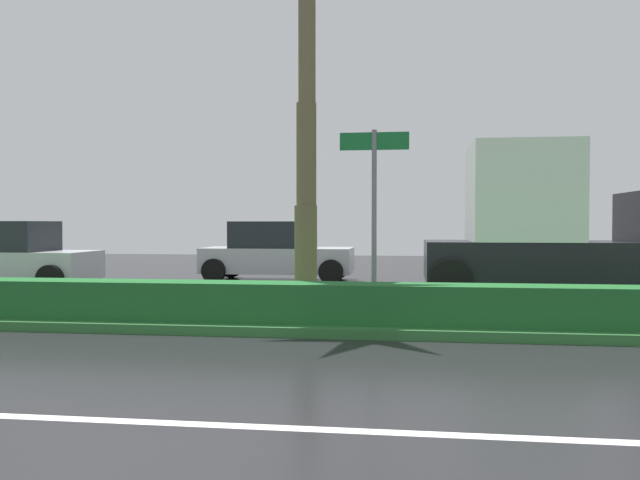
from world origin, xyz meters
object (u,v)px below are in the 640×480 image
at_px(car_in_traffic_leading, 8,256).
at_px(box_truck_lead, 566,229).
at_px(street_name_sign, 374,197).
at_px(car_in_traffic_second, 276,252).

relative_size(car_in_traffic_leading, box_truck_lead, 0.67).
distance_m(street_name_sign, box_truck_lead, 6.29).
xyz_separation_m(car_in_traffic_second, box_truck_lead, (7.29, -3.22, 0.72)).
bearing_deg(car_in_traffic_leading, box_truck_lead, -0.44).
height_order(street_name_sign, car_in_traffic_leading, street_name_sign).
bearing_deg(street_name_sign, box_truck_lead, 49.35).
bearing_deg(car_in_traffic_second, street_name_sign, -68.11).
height_order(car_in_traffic_leading, box_truck_lead, box_truck_lead).
xyz_separation_m(car_in_traffic_leading, car_in_traffic_second, (6.35, 3.12, 0.00)).
distance_m(car_in_traffic_leading, box_truck_lead, 13.65).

